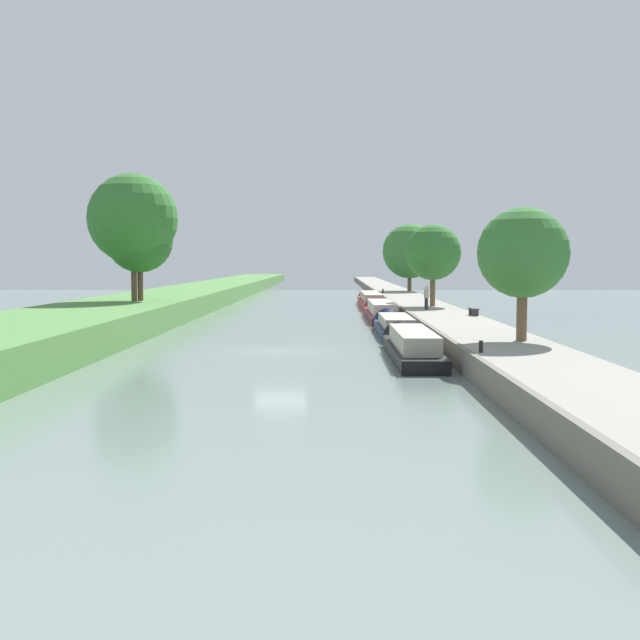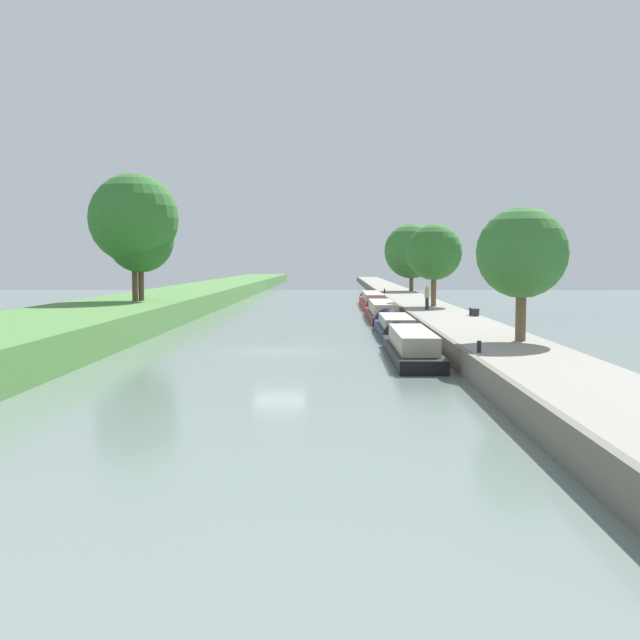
# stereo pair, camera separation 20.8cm
# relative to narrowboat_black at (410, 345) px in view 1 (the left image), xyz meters

# --- Properties ---
(ground_plane) EXTENTS (160.00, 160.00, 0.00)m
(ground_plane) POSITION_rel_narrowboat_black_xyz_m (-6.15, 1.96, -0.54)
(ground_plane) COLOR slate
(left_grassy_bank) EXTENTS (8.21, 260.00, 1.62)m
(left_grassy_bank) POSITION_rel_narrowboat_black_xyz_m (-18.04, 1.96, 0.28)
(left_grassy_bank) COLOR #518442
(left_grassy_bank) RESTS_ON ground_plane
(right_towpath) EXTENTS (4.15, 260.00, 0.99)m
(right_towpath) POSITION_rel_narrowboat_black_xyz_m (3.72, 1.96, -0.04)
(right_towpath) COLOR gray
(right_towpath) RESTS_ON ground_plane
(stone_quay) EXTENTS (0.25, 260.00, 1.04)m
(stone_quay) POSITION_rel_narrowboat_black_xyz_m (1.52, 1.96, -0.02)
(stone_quay) COLOR #6B665B
(stone_quay) RESTS_ON ground_plane
(narrowboat_black) EXTENTS (1.92, 11.62, 1.98)m
(narrowboat_black) POSITION_rel_narrowboat_black_xyz_m (0.00, 0.00, 0.00)
(narrowboat_black) COLOR black
(narrowboat_black) RESTS_ON ground_plane
(narrowboat_navy) EXTENTS (2.04, 10.49, 1.94)m
(narrowboat_navy) POSITION_rel_narrowboat_black_xyz_m (0.17, 11.33, -0.07)
(narrowboat_navy) COLOR #141E42
(narrowboat_navy) RESTS_ON ground_plane
(narrowboat_maroon) EXTENTS (2.03, 14.07, 2.06)m
(narrowboat_maroon) POSITION_rel_narrowboat_black_xyz_m (0.13, 23.59, 0.02)
(narrowboat_maroon) COLOR maroon
(narrowboat_maroon) RESTS_ON ground_plane
(narrowboat_red) EXTENTS (2.02, 17.09, 2.02)m
(narrowboat_red) POSITION_rel_narrowboat_black_xyz_m (0.19, 39.60, 0.04)
(narrowboat_red) COLOR maroon
(narrowboat_red) RESTS_ON ground_plane
(tree_rightbank_near) EXTENTS (3.89, 3.89, 5.72)m
(tree_rightbank_near) POSITION_rel_narrowboat_black_xyz_m (4.53, -2.23, 4.21)
(tree_rightbank_near) COLOR brown
(tree_rightbank_near) RESTS_ON right_towpath
(tree_rightbank_midnear) EXTENTS (4.23, 4.23, 6.21)m
(tree_rightbank_midnear) POSITION_rel_narrowboat_black_xyz_m (4.06, 22.99, 4.54)
(tree_rightbank_midnear) COLOR brown
(tree_rightbank_midnear) RESTS_ON right_towpath
(tree_rightbank_midfar) EXTENTS (6.27, 6.27, 7.71)m
(tree_rightbank_midfar) POSITION_rel_narrowboat_black_xyz_m (5.40, 53.01, 5.02)
(tree_rightbank_midfar) COLOR brown
(tree_rightbank_midfar) RESTS_ON right_towpath
(tree_leftbank_downstream) EXTENTS (6.25, 6.25, 8.88)m
(tree_leftbank_downstream) POSITION_rel_narrowboat_black_xyz_m (-17.49, 18.24, 6.83)
(tree_leftbank_downstream) COLOR brown
(tree_leftbank_downstream) RESTS_ON left_grassy_bank
(tree_leftbank_upstream) EXTENTS (4.69, 4.69, 6.68)m
(tree_leftbank_upstream) POSITION_rel_narrowboat_black_xyz_m (-17.11, 18.48, 5.41)
(tree_leftbank_upstream) COLOR brown
(tree_leftbank_upstream) RESTS_ON left_grassy_bank
(person_walking) EXTENTS (0.34, 0.34, 1.66)m
(person_walking) POSITION_rel_narrowboat_black_xyz_m (3.09, 18.93, 1.33)
(person_walking) COLOR #282D42
(person_walking) RESTS_ON right_towpath
(mooring_bollard_near) EXTENTS (0.16, 0.16, 0.45)m
(mooring_bollard_near) POSITION_rel_narrowboat_black_xyz_m (1.95, -6.56, 0.68)
(mooring_bollard_near) COLOR black
(mooring_bollard_near) RESTS_ON right_towpath
(mooring_bollard_far) EXTENTS (0.16, 0.16, 0.45)m
(mooring_bollard_far) POSITION_rel_narrowboat_black_xyz_m (1.95, 47.31, 0.68)
(mooring_bollard_far) COLOR black
(mooring_bollard_far) RESTS_ON right_towpath
(park_bench) EXTENTS (0.44, 1.50, 0.47)m
(park_bench) POSITION_rel_narrowboat_black_xyz_m (5.35, 13.11, 0.80)
(park_bench) COLOR #333338
(park_bench) RESTS_ON right_towpath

